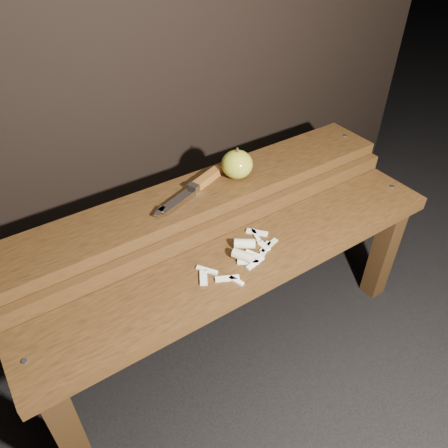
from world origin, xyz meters
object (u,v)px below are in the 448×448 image
bench_front_tier (249,276)px  apple (237,164)px  bench_rear_tier (204,214)px  knife (200,183)px

bench_front_tier → apple: bearing=62.9°
bench_rear_tier → knife: knife is taller
bench_front_tier → bench_rear_tier: 0.23m
bench_rear_tier → apple: (0.12, 0.00, 0.13)m
bench_front_tier → bench_rear_tier: size_ratio=1.00×
apple → knife: 0.12m
bench_front_tier → bench_rear_tier: bearing=90.0°
bench_front_tier → apple: apple is taller
apple → knife: apple is taller
bench_front_tier → knife: bearing=89.2°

